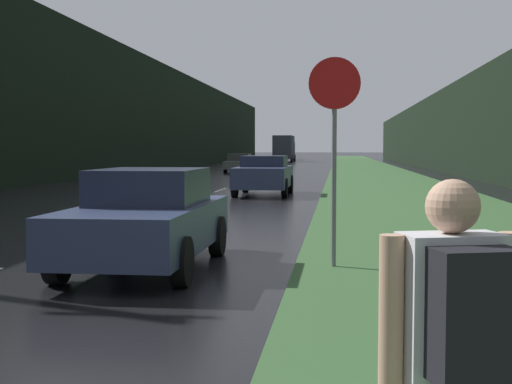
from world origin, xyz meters
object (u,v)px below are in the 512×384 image
stop_sign (334,137)px  car_oncoming (240,163)px  hitchhiker_with_backpack (455,364)px  car_passing_near (147,219)px  car_passing_far (264,175)px  delivery_truck (284,148)px

stop_sign → car_oncoming: (-6.93, 39.92, -1.23)m
hitchhiker_with_backpack → car_passing_near: bearing=97.2°
hitchhiker_with_backpack → car_passing_near: 8.01m
hitchhiker_with_backpack → car_passing_far: (-3.18, 23.64, -0.18)m
car_passing_far → delivery_truck: bearing=-86.3°
stop_sign → delivery_truck: size_ratio=0.35×
stop_sign → car_passing_near: size_ratio=0.72×
stop_sign → car_passing_far: bearing=99.5°
car_passing_near → car_oncoming: car_passing_near is taller
hitchhiker_with_backpack → car_passing_far: bearing=81.5°
stop_sign → car_oncoming: 40.53m
hitchhiker_with_backpack → delivery_truck: 89.79m
stop_sign → car_passing_near: (-2.69, -0.32, -1.19)m
hitchhiker_with_backpack → car_oncoming: hitchhiker_with_backpack is taller
stop_sign → car_passing_near: stop_sign is taller
car_passing_near → delivery_truck: size_ratio=0.49×
car_passing_far → delivery_truck: size_ratio=0.54×
car_oncoming → stop_sign: bearing=-80.2°
hitchhiker_with_backpack → car_oncoming: size_ratio=0.36×
stop_sign → hitchhiker_with_backpack: stop_sign is taller
stop_sign → car_passing_far: size_ratio=0.64×
hitchhiker_with_backpack → delivery_truck: delivery_truck is taller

